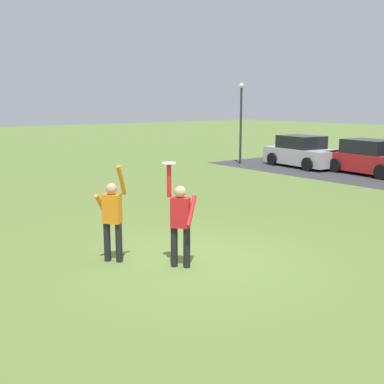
% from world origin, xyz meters
% --- Properties ---
extents(ground_plane, '(120.00, 120.00, 0.00)m').
position_xyz_m(ground_plane, '(0.00, 0.00, 0.00)').
color(ground_plane, olive).
extents(person_catcher, '(0.57, 0.55, 2.08)m').
position_xyz_m(person_catcher, '(0.07, -0.43, 0.98)').
color(person_catcher, black).
rests_on(person_catcher, ground_plane).
extents(person_defender, '(0.65, 0.64, 2.05)m').
position_xyz_m(person_defender, '(-1.06, -1.33, 0.98)').
color(person_defender, black).
rests_on(person_defender, ground_plane).
extents(frisbee_disc, '(0.27, 0.27, 0.02)m').
position_xyz_m(frisbee_disc, '(-0.10, -0.57, 2.09)').
color(frisbee_disc, white).
rests_on(frisbee_disc, person_catcher).
extents(parked_car_silver, '(4.28, 2.39, 1.59)m').
position_xyz_m(parked_car_silver, '(-8.28, 13.52, 0.73)').
color(parked_car_silver, '#BCBCC1').
rests_on(parked_car_silver, ground_plane).
extents(parked_car_red, '(4.28, 2.39, 1.59)m').
position_xyz_m(parked_car_red, '(-4.67, 13.92, 0.73)').
color(parked_car_red, red).
rests_on(parked_car_red, ground_plane).
extents(lamppost_by_lot, '(0.28, 0.28, 4.26)m').
position_xyz_m(lamppost_by_lot, '(-11.14, 11.88, 2.59)').
color(lamppost_by_lot, '#2D2D33').
rests_on(lamppost_by_lot, ground_plane).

